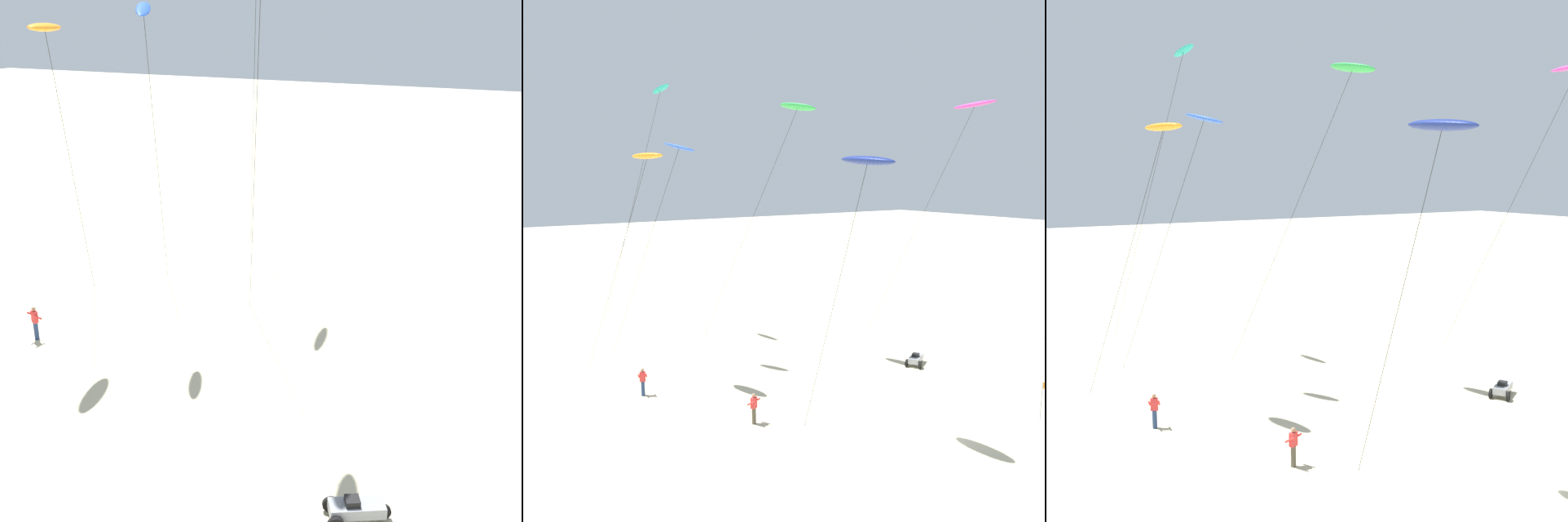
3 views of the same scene
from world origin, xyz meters
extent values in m
ellipsoid|color=orange|center=(-9.81, 13.25, 13.95)|extent=(1.63, 2.85, 0.45)
cylinder|color=#262626|center=(-11.27, 15.75, 6.91)|extent=(2.94, 5.03, 13.82)
cylinder|color=#262626|center=(-6.85, 26.66, 9.69)|extent=(3.64, 6.24, 19.40)
ellipsoid|color=blue|center=(-6.76, 15.93, 14.65)|extent=(1.80, 2.52, 0.91)
cylinder|color=#262626|center=(-8.43, 18.81, 7.28)|extent=(3.37, 5.78, 14.57)
cylinder|color=#262626|center=(-1.67, 16.24, 8.62)|extent=(4.17, 7.15, 17.24)
cylinder|color=navy|center=(-11.07, 11.94, 0.44)|extent=(0.22, 0.22, 0.88)
cube|color=red|center=(-11.07, 11.94, 1.17)|extent=(0.39, 0.31, 0.58)
sphere|color=#9E7051|center=(-11.07, 11.94, 1.57)|extent=(0.20, 0.20, 0.20)
cylinder|color=red|center=(-11.27, 12.02, 1.22)|extent=(0.26, 0.50, 0.39)
cylinder|color=red|center=(-10.86, 11.86, 1.22)|extent=(0.26, 0.50, 0.39)
cube|color=gray|center=(6.35, 6.85, 0.44)|extent=(1.82, 1.45, 0.36)
cube|color=black|center=(6.22, 6.78, 0.72)|extent=(0.60, 0.60, 0.20)
cylinder|color=black|center=(7.05, 7.25, 0.26)|extent=(0.51, 0.36, 0.52)
cylinder|color=black|center=(5.50, 6.89, 0.26)|extent=(0.51, 0.36, 0.52)
camera|label=1|loc=(10.95, -9.45, 14.64)|focal=46.79mm
camera|label=2|loc=(-20.14, -17.26, 12.75)|focal=36.32mm
camera|label=3|loc=(-19.20, -16.08, 11.81)|focal=43.72mm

